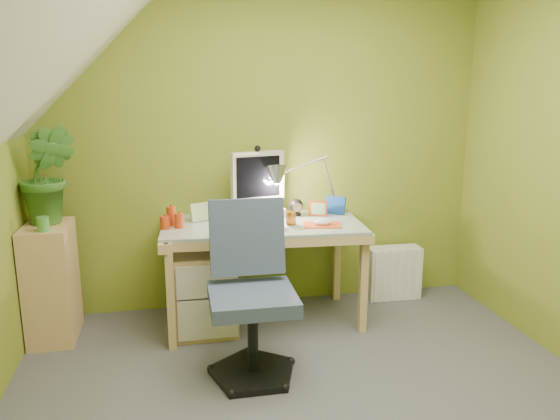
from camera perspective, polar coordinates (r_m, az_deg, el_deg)
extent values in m
cube|color=olive|center=(3.96, -1.74, 6.88)|extent=(3.20, 0.01, 2.40)
cube|color=white|center=(2.31, -20.77, 17.79)|extent=(1.10, 3.20, 1.10)
cube|color=white|center=(3.53, -2.77, -1.81)|extent=(0.44, 0.18, 0.02)
cube|color=#C64B1F|center=(3.62, 4.44, -1.55)|extent=(0.28, 0.22, 0.01)
ellipsoid|color=white|center=(3.62, 4.44, -1.28)|extent=(0.13, 0.10, 0.04)
cylinder|color=#985516|center=(3.62, 1.14, -0.86)|extent=(0.08, 0.08, 0.09)
cube|color=#B92F13|center=(3.86, 3.97, 0.17)|extent=(0.13, 0.06, 0.11)
cube|color=navy|center=(3.94, 5.79, 0.52)|extent=(0.13, 0.10, 0.13)
cube|color=#AEC889|center=(3.75, -8.27, -0.19)|extent=(0.14, 0.08, 0.13)
cube|color=tan|center=(3.83, -22.77, -6.97)|extent=(0.28, 0.43, 0.76)
imported|color=#346722|center=(3.71, -23.09, 3.41)|extent=(0.37, 0.31, 0.62)
cylinder|color=#49993F|center=(3.57, -23.50, -1.35)|extent=(0.08, 0.08, 0.09)
cube|color=silver|center=(4.33, 11.76, -6.42)|extent=(0.41, 0.17, 0.40)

